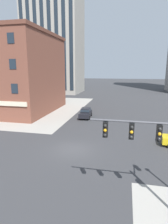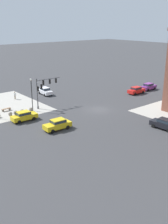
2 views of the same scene
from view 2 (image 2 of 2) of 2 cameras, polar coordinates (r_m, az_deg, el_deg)
name	(u,v)px [view 2 (image 2 of 2)]	position (r m, az deg, el deg)	size (l,w,h in m)	color
ground_plane	(98,110)	(51.28, 3.01, 0.47)	(320.00, 320.00, 0.00)	#38383A
traffic_signal_main	(43,88)	(51.93, -8.80, 5.14)	(5.38, 2.09, 5.96)	#4C4C51
bollard_sphere_curb_a	(31,109)	(51.29, -11.29, 0.56)	(0.74, 0.74, 0.74)	gray
bollard_sphere_curb_b	(22,111)	(50.62, -13.11, 0.19)	(0.74, 0.74, 0.74)	gray
bollard_sphere_curb_c	(16,113)	(50.11, -14.44, -0.11)	(0.74, 0.74, 0.74)	gray
bollard_sphere_curb_d	(10,114)	(49.64, -15.51, -0.38)	(0.74, 0.74, 0.74)	gray
bench_near_signal	(6,109)	(52.59, -16.31, 0.56)	(1.84, 0.64, 0.49)	#8E6B4C
pedestrian_by_lamp	(15,95)	(59.92, -14.59, 3.56)	(0.55, 0.23, 1.71)	gray
street_lamp_corner_near	(32,91)	(50.45, -11.15, 4.37)	(0.36, 0.36, 6.22)	black
car_main_northbound_near	(136,90)	(63.76, 11.14, 4.65)	(4.43, 1.95, 1.68)	red
car_main_northbound_far	(24,116)	(46.38, -12.73, -0.78)	(4.44, 1.97, 1.68)	gold
car_main_southbound_near	(149,86)	(68.18, 13.66, 5.38)	(4.46, 2.01, 1.68)	#7A3389
car_main_southbound_far	(45,91)	(62.54, -8.33, 4.54)	(2.17, 4.53, 1.68)	silver
car_cross_eastbound	(165,123)	(43.68, 16.86, -2.37)	(2.07, 4.49, 1.68)	black
car_cross_westbound	(58,124)	(41.79, -5.67, -2.58)	(4.47, 2.03, 1.68)	gold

